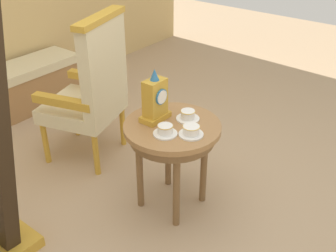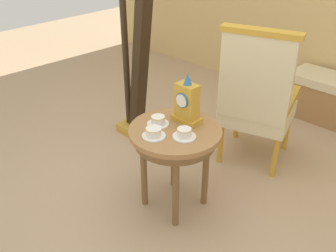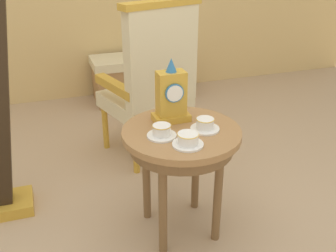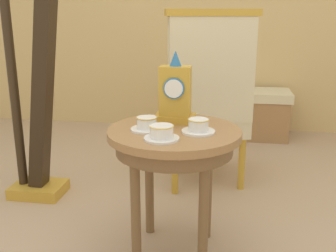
{
  "view_description": "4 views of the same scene",
  "coord_description": "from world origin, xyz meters",
  "px_view_note": "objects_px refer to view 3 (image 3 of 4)",
  "views": [
    {
      "loc": [
        -1.61,
        -1.32,
        1.85
      ],
      "look_at": [
        0.11,
        0.03,
        0.58
      ],
      "focal_mm": 43.47,
      "sensor_mm": 36.0,
      "label": 1
    },
    {
      "loc": [
        1.52,
        -1.56,
        1.84
      ],
      "look_at": [
        0.0,
        0.01,
        0.59
      ],
      "focal_mm": 40.88,
      "sensor_mm": 36.0,
      "label": 2
    },
    {
      "loc": [
        -0.54,
        -1.67,
        1.49
      ],
      "look_at": [
        0.04,
        0.06,
        0.61
      ],
      "focal_mm": 42.22,
      "sensor_mm": 36.0,
      "label": 3
    },
    {
      "loc": [
        0.33,
        -1.7,
        1.11
      ],
      "look_at": [
        0.05,
        0.09,
        0.6
      ],
      "focal_mm": 42.28,
      "sensor_mm": 36.0,
      "label": 4
    }
  ],
  "objects_px": {
    "side_table": "(181,144)",
    "teacup_center": "(205,125)",
    "window_bench": "(141,77)",
    "mantel_clock": "(171,96)",
    "armchair": "(152,81)",
    "teacup_left": "(162,131)",
    "teacup_right": "(188,140)"
  },
  "relations": [
    {
      "from": "side_table",
      "to": "teacup_center",
      "type": "distance_m",
      "value": 0.16
    },
    {
      "from": "side_table",
      "to": "window_bench",
      "type": "xyz_separation_m",
      "value": [
        0.31,
        1.97,
        -0.31
      ]
    },
    {
      "from": "mantel_clock",
      "to": "armchair",
      "type": "xyz_separation_m",
      "value": [
        0.1,
        0.69,
        -0.16
      ]
    },
    {
      "from": "teacup_left",
      "to": "mantel_clock",
      "type": "distance_m",
      "value": 0.22
    },
    {
      "from": "armchair",
      "to": "window_bench",
      "type": "relative_size",
      "value": 1.2
    },
    {
      "from": "teacup_left",
      "to": "side_table",
      "type": "bearing_deg",
      "value": 18.03
    },
    {
      "from": "window_bench",
      "to": "side_table",
      "type": "bearing_deg",
      "value": -99.01
    },
    {
      "from": "side_table",
      "to": "armchair",
      "type": "distance_m",
      "value": 0.82
    },
    {
      "from": "teacup_right",
      "to": "teacup_center",
      "type": "relative_size",
      "value": 1.0
    },
    {
      "from": "side_table",
      "to": "teacup_left",
      "type": "bearing_deg",
      "value": -161.97
    },
    {
      "from": "teacup_center",
      "to": "armchair",
      "type": "relative_size",
      "value": 0.13
    },
    {
      "from": "teacup_left",
      "to": "window_bench",
      "type": "distance_m",
      "value": 2.09
    },
    {
      "from": "teacup_center",
      "to": "mantel_clock",
      "type": "xyz_separation_m",
      "value": [
        -0.12,
        0.16,
        0.11
      ]
    },
    {
      "from": "teacup_center",
      "to": "window_bench",
      "type": "relative_size",
      "value": 0.15
    },
    {
      "from": "mantel_clock",
      "to": "window_bench",
      "type": "distance_m",
      "value": 1.94
    },
    {
      "from": "side_table",
      "to": "teacup_right",
      "type": "height_order",
      "value": "teacup_right"
    },
    {
      "from": "mantel_clock",
      "to": "teacup_left",
      "type": "bearing_deg",
      "value": -122.94
    },
    {
      "from": "mantel_clock",
      "to": "window_bench",
      "type": "height_order",
      "value": "mantel_clock"
    },
    {
      "from": "side_table",
      "to": "window_bench",
      "type": "height_order",
      "value": "side_table"
    },
    {
      "from": "armchair",
      "to": "window_bench",
      "type": "bearing_deg",
      "value": 79.05
    },
    {
      "from": "mantel_clock",
      "to": "teacup_right",
      "type": "bearing_deg",
      "value": -93.26
    },
    {
      "from": "side_table",
      "to": "mantel_clock",
      "type": "relative_size",
      "value": 1.83
    },
    {
      "from": "teacup_left",
      "to": "teacup_center",
      "type": "relative_size",
      "value": 0.98
    },
    {
      "from": "teacup_right",
      "to": "teacup_center",
      "type": "bearing_deg",
      "value": 41.59
    },
    {
      "from": "side_table",
      "to": "armchair",
      "type": "relative_size",
      "value": 0.54
    },
    {
      "from": "teacup_right",
      "to": "teacup_left",
      "type": "bearing_deg",
      "value": 125.44
    },
    {
      "from": "teacup_left",
      "to": "mantel_clock",
      "type": "xyz_separation_m",
      "value": [
        0.1,
        0.16,
        0.11
      ]
    },
    {
      "from": "side_table",
      "to": "teacup_left",
      "type": "height_order",
      "value": "teacup_left"
    },
    {
      "from": "armchair",
      "to": "window_bench",
      "type": "distance_m",
      "value": 1.23
    },
    {
      "from": "armchair",
      "to": "teacup_left",
      "type": "bearing_deg",
      "value": -103.58
    },
    {
      "from": "teacup_center",
      "to": "teacup_left",
      "type": "bearing_deg",
      "value": -179.65
    },
    {
      "from": "mantel_clock",
      "to": "armchair",
      "type": "distance_m",
      "value": 0.72
    }
  ]
}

